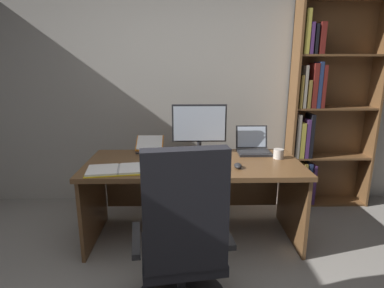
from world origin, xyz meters
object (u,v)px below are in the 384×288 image
(bookshelf, at_px, (322,112))
(reading_stand_with_book, at_px, (150,145))
(office_chair, at_px, (183,248))
(notepad, at_px, (165,163))
(laptop, at_px, (253,147))
(computer_mouse, at_px, (238,166))
(monitor, at_px, (199,128))
(open_binder, at_px, (119,169))
(pen, at_px, (167,162))
(desk, at_px, (193,179))
(keyboard, at_px, (201,167))
(coffee_mug, at_px, (278,154))

(bookshelf, height_order, reading_stand_with_book, bookshelf)
(office_chair, relative_size, notepad, 5.40)
(laptop, xyz_separation_m, computer_mouse, (-0.22, -0.46, -0.03))
(monitor, xyz_separation_m, open_binder, (-0.66, -0.51, -0.23))
(laptop, distance_m, open_binder, 1.29)
(reading_stand_with_book, relative_size, pen, 1.88)
(bookshelf, xyz_separation_m, office_chair, (-1.49, -1.66, -0.57))
(desk, xyz_separation_m, keyboard, (0.06, -0.26, 0.20))
(monitor, xyz_separation_m, pen, (-0.29, -0.32, -0.22))
(pen, bearing_deg, computer_mouse, -13.26)
(laptop, distance_m, notepad, 0.89)
(bookshelf, height_order, open_binder, bookshelf)
(bookshelf, bearing_deg, office_chair, -131.96)
(office_chair, relative_size, monitor, 2.22)
(desk, distance_m, office_chair, 1.01)
(keyboard, bearing_deg, monitor, 90.00)
(desk, xyz_separation_m, reading_stand_with_book, (-0.42, 0.25, 0.26))
(monitor, xyz_separation_m, reading_stand_with_book, (-0.48, 0.05, -0.17))
(monitor, relative_size, pen, 3.65)
(keyboard, distance_m, open_binder, 0.67)
(monitor, bearing_deg, pen, -132.00)
(pen, bearing_deg, desk, 28.05)
(computer_mouse, height_order, open_binder, computer_mouse)
(bookshelf, distance_m, laptop, 0.98)
(pen, bearing_deg, coffee_mug, 6.92)
(keyboard, distance_m, computer_mouse, 0.30)
(coffee_mug, bearing_deg, open_binder, -167.28)
(open_binder, bearing_deg, laptop, 14.88)
(bookshelf, bearing_deg, laptop, -151.58)
(monitor, relative_size, computer_mouse, 4.92)
(monitor, height_order, open_binder, monitor)
(computer_mouse, bearing_deg, desk, 144.31)
(monitor, height_order, reading_stand_with_book, monitor)
(office_chair, distance_m, pen, 0.94)
(coffee_mug, bearing_deg, notepad, -173.22)
(desk, relative_size, reading_stand_with_book, 7.07)
(desk, relative_size, bookshelf, 0.85)
(computer_mouse, distance_m, pen, 0.60)
(monitor, bearing_deg, notepad, -133.92)
(laptop, bearing_deg, coffee_mug, -47.54)
(desk, xyz_separation_m, notepad, (-0.25, -0.12, 0.19))
(bookshelf, height_order, laptop, bookshelf)
(computer_mouse, relative_size, notepad, 0.50)
(reading_stand_with_book, relative_size, coffee_mug, 2.92)
(bookshelf, relative_size, office_chair, 1.94)
(desk, bearing_deg, monitor, 72.90)
(monitor, distance_m, open_binder, 0.87)
(office_chair, xyz_separation_m, pen, (-0.14, 0.89, 0.27))
(notepad, distance_m, pen, 0.02)
(computer_mouse, relative_size, reading_stand_with_book, 0.39)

